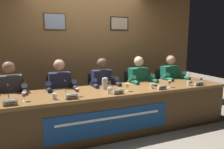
{
  "coord_description": "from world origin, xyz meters",
  "views": [
    {
      "loc": [
        -1.33,
        -3.2,
        1.55
      ],
      "look_at": [
        0.0,
        0.0,
        0.98
      ],
      "focal_mm": 34.13,
      "sensor_mm": 36.0,
      "label": 1
    }
  ],
  "objects_px": {
    "water_cup_center": "(109,91)",
    "chair_right": "(135,93)",
    "panelist_far_left": "(11,94)",
    "panelist_right": "(140,82)",
    "panelist_far_right": "(172,79)",
    "water_pitcher_central": "(105,84)",
    "chair_far_left": "(12,107)",
    "juice_glass_far_left": "(24,95)",
    "chair_center": "(100,97)",
    "microphone_center": "(114,85)",
    "chair_left": "(59,102)",
    "microphone_left": "(66,90)",
    "water_cup_far_right": "(189,83)",
    "panelist_left": "(61,89)",
    "juice_glass_far_right": "(201,79)",
    "chair_far_right": "(166,90)",
    "juice_glass_right": "(170,82)",
    "microphone_far_left": "(8,96)",
    "panelist_center": "(103,85)",
    "nameplate_center": "(118,91)",
    "nameplate_right": "(162,87)",
    "juice_glass_center": "(127,86)",
    "microphone_far_right": "(189,79)",
    "water_cup_right": "(152,86)",
    "conference_table": "(115,103)",
    "nameplate_left": "(72,96)",
    "water_cup_left": "(55,97)",
    "microphone_right": "(154,82)",
    "juice_glass_left": "(77,91)",
    "nameplate_far_left": "(10,102)"
  },
  "relations": [
    {
      "from": "microphone_far_left",
      "to": "microphone_left",
      "type": "height_order",
      "value": "same"
    },
    {
      "from": "water_cup_left",
      "to": "chair_far_right",
      "type": "bearing_deg",
      "value": 19.18
    },
    {
      "from": "microphone_center",
      "to": "water_cup_far_right",
      "type": "distance_m",
      "value": 1.4
    },
    {
      "from": "panelist_far_left",
      "to": "water_pitcher_central",
      "type": "relative_size",
      "value": 5.81
    },
    {
      "from": "juice_glass_far_left",
      "to": "water_pitcher_central",
      "type": "xyz_separation_m",
      "value": [
        1.25,
        0.24,
        0.01
      ]
    },
    {
      "from": "nameplate_far_left",
      "to": "microphone_right",
      "type": "bearing_deg",
      "value": 6.92
    },
    {
      "from": "panelist_far_left",
      "to": "microphone_left",
      "type": "distance_m",
      "value": 0.93
    },
    {
      "from": "chair_right",
      "to": "water_pitcher_central",
      "type": "distance_m",
      "value": 1.12
    },
    {
      "from": "chair_far_right",
      "to": "juice_glass_right",
      "type": "bearing_deg",
      "value": -123.72
    },
    {
      "from": "water_cup_center",
      "to": "microphone_center",
      "type": "bearing_deg",
      "value": 49.09
    },
    {
      "from": "juice_glass_far_left",
      "to": "microphone_far_left",
      "type": "bearing_deg",
      "value": 153.24
    },
    {
      "from": "juice_glass_center",
      "to": "nameplate_right",
      "type": "distance_m",
      "value": 0.6
    },
    {
      "from": "chair_left",
      "to": "juice_glass_right",
      "type": "bearing_deg",
      "value": -26.17
    },
    {
      "from": "water_cup_far_right",
      "to": "microphone_far_right",
      "type": "height_order",
      "value": "microphone_far_right"
    },
    {
      "from": "microphone_far_left",
      "to": "panelist_right",
      "type": "height_order",
      "value": "panelist_right"
    },
    {
      "from": "chair_center",
      "to": "microphone_center",
      "type": "relative_size",
      "value": 4.13
    },
    {
      "from": "microphone_left",
      "to": "microphone_far_right",
      "type": "relative_size",
      "value": 1.0
    },
    {
      "from": "chair_far_right",
      "to": "microphone_left",
      "type": "bearing_deg",
      "value": -163.43
    },
    {
      "from": "chair_right",
      "to": "water_cup_right",
      "type": "xyz_separation_m",
      "value": [
        -0.13,
        -0.82,
        0.33
      ]
    },
    {
      "from": "chair_left",
      "to": "juice_glass_far_right",
      "type": "relative_size",
      "value": 7.2
    },
    {
      "from": "juice_glass_right",
      "to": "water_cup_center",
      "type": "bearing_deg",
      "value": 179.3
    },
    {
      "from": "chair_far_left",
      "to": "microphone_far_right",
      "type": "height_order",
      "value": "microphone_far_right"
    },
    {
      "from": "water_cup_center",
      "to": "microphone_right",
      "type": "height_order",
      "value": "microphone_right"
    },
    {
      "from": "juice_glass_center",
      "to": "juice_glass_far_left",
      "type": "bearing_deg",
      "value": 179.05
    },
    {
      "from": "panelist_center",
      "to": "nameplate_center",
      "type": "relative_size",
      "value": 7.27
    },
    {
      "from": "nameplate_left",
      "to": "chair_far_right",
      "type": "relative_size",
      "value": 0.2
    },
    {
      "from": "water_cup_center",
      "to": "chair_right",
      "type": "distance_m",
      "value": 1.3
    },
    {
      "from": "panelist_far_right",
      "to": "water_pitcher_central",
      "type": "distance_m",
      "value": 1.71
    },
    {
      "from": "juice_glass_far_left",
      "to": "microphone_left",
      "type": "height_order",
      "value": "microphone_left"
    },
    {
      "from": "chair_right",
      "to": "panelist_left",
      "type": "bearing_deg",
      "value": -172.72
    },
    {
      "from": "panelist_far_left",
      "to": "nameplate_right",
      "type": "xyz_separation_m",
      "value": [
        2.32,
        -0.76,
        0.06
      ]
    },
    {
      "from": "microphone_far_left",
      "to": "panelist_far_right",
      "type": "distance_m",
      "value": 3.16
    },
    {
      "from": "microphone_left",
      "to": "juice_glass_center",
      "type": "xyz_separation_m",
      "value": [
        0.95,
        -0.14,
        0.01
      ]
    },
    {
      "from": "chair_far_right",
      "to": "microphone_center",
      "type": "bearing_deg",
      "value": -156.91
    },
    {
      "from": "juice_glass_far_right",
      "to": "water_cup_center",
      "type": "bearing_deg",
      "value": -179.68
    },
    {
      "from": "juice_glass_left",
      "to": "microphone_center",
      "type": "bearing_deg",
      "value": 15.99
    },
    {
      "from": "panelist_left",
      "to": "juice_glass_far_right",
      "type": "distance_m",
      "value": 2.58
    },
    {
      "from": "water_cup_far_right",
      "to": "juice_glass_far_left",
      "type": "bearing_deg",
      "value": 178.92
    },
    {
      "from": "chair_far_left",
      "to": "chair_left",
      "type": "distance_m",
      "value": 0.78
    },
    {
      "from": "panelist_far_left",
      "to": "panelist_right",
      "type": "distance_m",
      "value": 2.34
    },
    {
      "from": "chair_far_left",
      "to": "chair_left",
      "type": "bearing_deg",
      "value": 0.0
    },
    {
      "from": "nameplate_far_left",
      "to": "juice_glass_far_left",
      "type": "bearing_deg",
      "value": 38.2
    },
    {
      "from": "water_cup_center",
      "to": "panelist_far_right",
      "type": "bearing_deg",
      "value": 20.95
    },
    {
      "from": "juice_glass_far_left",
      "to": "panelist_center",
      "type": "bearing_deg",
      "value": 24.3
    },
    {
      "from": "panelist_right",
      "to": "chair_left",
      "type": "bearing_deg",
      "value": 172.72
    },
    {
      "from": "juice_glass_right",
      "to": "water_pitcher_central",
      "type": "relative_size",
      "value": 0.59
    },
    {
      "from": "chair_far_left",
      "to": "juice_glass_far_left",
      "type": "relative_size",
      "value": 7.2
    },
    {
      "from": "microphone_center",
      "to": "juice_glass_far_right",
      "type": "xyz_separation_m",
      "value": [
        1.7,
        -0.19,
        0.01
      ]
    },
    {
      "from": "conference_table",
      "to": "microphone_center",
      "type": "height_order",
      "value": "microphone_center"
    },
    {
      "from": "juice_glass_left",
      "to": "nameplate_far_left",
      "type": "bearing_deg",
      "value": -173.65
    }
  ]
}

